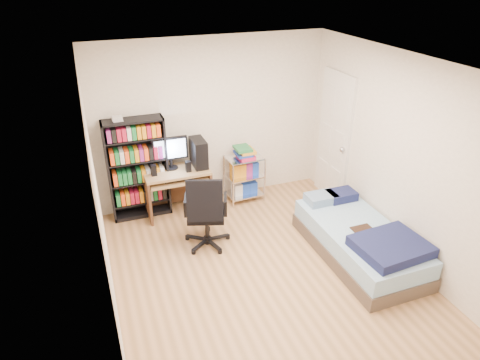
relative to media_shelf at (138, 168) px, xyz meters
name	(u,v)px	position (x,y,z in m)	size (l,w,h in m)	color
room	(265,180)	(1.17, -1.84, 0.48)	(3.58, 4.08, 2.58)	tan
media_shelf	(138,168)	(0.00, 0.00, 0.00)	(0.84, 0.28, 1.55)	black
computer_desk	(182,172)	(0.62, -0.09, -0.13)	(0.93, 0.54, 1.18)	#A38054
office_chair	(206,224)	(0.68, -1.10, -0.43)	(0.79, 0.79, 1.05)	black
wire_cart	(244,166)	(1.59, -0.11, -0.18)	(0.58, 0.43, 0.89)	silver
bed	(360,241)	(2.44, -2.00, -0.53)	(0.93, 1.86, 0.53)	#50443B
door	(334,138)	(2.90, -0.49, 0.23)	(0.12, 0.80, 2.00)	silver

